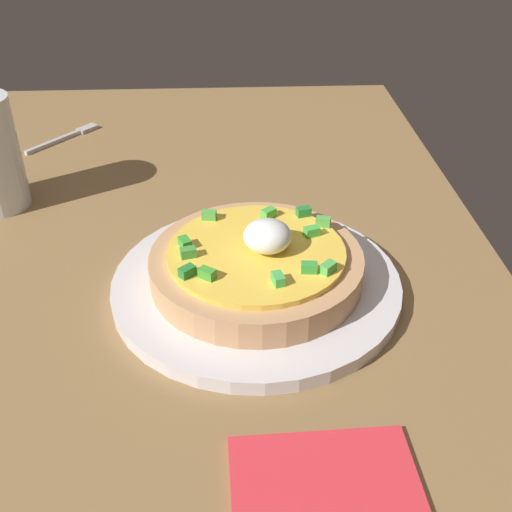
{
  "coord_description": "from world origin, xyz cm",
  "views": [
    {
      "loc": [
        -42.7,
        -6.73,
        34.73
      ],
      "look_at": [
        0.46,
        -8.86,
        5.42
      ],
      "focal_mm": 42.91,
      "sensor_mm": 36.0,
      "label": 1
    }
  ],
  "objects": [
    {
      "name": "dining_table",
      "position": [
        0.0,
        0.0,
        1.08
      ],
      "size": [
        107.01,
        64.25,
        2.16
      ],
      "primitive_type": "cube",
      "color": "olive",
      "rests_on": "ground"
    },
    {
      "name": "plate",
      "position": [
        0.46,
        -8.86,
        2.79
      ],
      "size": [
        24.98,
        24.98,
        1.25
      ],
      "primitive_type": "cylinder",
      "color": "silver",
      "rests_on": "dining_table"
    },
    {
      "name": "pizza",
      "position": [
        0.43,
        -8.9,
        4.98
      ],
      "size": [
        18.19,
        18.19,
        5.59
      ],
      "color": "tan",
      "rests_on": "plate"
    },
    {
      "name": "fork",
      "position": [
        34.44,
        14.4,
        2.41
      ],
      "size": [
        9.42,
        7.97,
        0.5
      ],
      "rotation": [
        0.0,
        0.0,
        -0.69
      ],
      "color": "#B7B7BC",
      "rests_on": "dining_table"
    },
    {
      "name": "napkin",
      "position": [
        -21.84,
        -12.15,
        2.36
      ],
      "size": [
        11.93,
        11.93,
        0.4
      ],
      "primitive_type": "cube",
      "rotation": [
        0.0,
        0.0,
        0.03
      ],
      "color": "red",
      "rests_on": "dining_table"
    }
  ]
}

